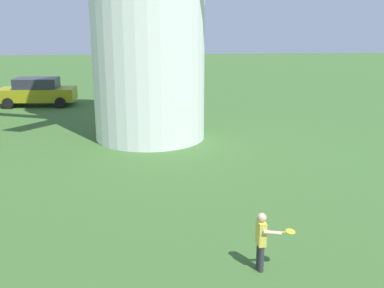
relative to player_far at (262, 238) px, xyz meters
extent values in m
cylinder|color=#333338|center=(-0.03, 0.07, -0.41)|extent=(0.11, 0.11, 0.54)
cylinder|color=#333338|center=(-0.02, -0.07, -0.41)|extent=(0.11, 0.11, 0.54)
cube|color=#E5CC4C|center=(-0.03, 0.00, 0.10)|extent=(0.17, 0.28, 0.48)
sphere|color=#DBB28E|center=(-0.03, 0.00, 0.43)|extent=(0.18, 0.18, 0.18)
cylinder|color=#DBB28E|center=(-0.04, 0.17, 0.08)|extent=(0.08, 0.08, 0.36)
cylinder|color=#DBB28E|center=(0.15, -0.14, 0.18)|extent=(0.38, 0.11, 0.14)
cylinder|color=yellow|center=(0.29, -0.12, 0.18)|extent=(0.22, 0.04, 0.04)
ellipsoid|color=yellow|center=(0.51, -0.11, 0.18)|extent=(0.20, 0.25, 0.03)
cube|color=#999919|center=(-8.51, 18.19, -0.03)|extent=(4.16, 1.76, 0.70)
cube|color=#2D333D|center=(-8.51, 18.19, 0.60)|extent=(2.34, 1.53, 0.56)
cylinder|color=black|center=(-7.09, 19.02, -0.38)|extent=(0.60, 0.19, 0.60)
cylinder|color=black|center=(-7.12, 17.32, -0.38)|extent=(0.60, 0.19, 0.60)
cylinder|color=black|center=(-9.90, 19.06, -0.38)|extent=(0.60, 0.19, 0.60)
cylinder|color=black|center=(-9.93, 17.36, -0.38)|extent=(0.60, 0.19, 0.60)
camera|label=1|loc=(-2.04, -7.84, 4.10)|focal=42.63mm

